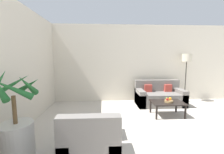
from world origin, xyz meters
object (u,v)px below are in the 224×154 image
Objects in this scene: apple_red at (167,99)px; armchair at (92,146)px; orange_fruit at (170,99)px; fruit_bowl at (169,101)px; sofa_loveseat at (159,97)px; potted_palm at (16,130)px; apple_green at (167,98)px; ottoman at (98,127)px; floor_lamp at (187,61)px; coffee_table at (167,104)px.

armchair is at bearing -137.63° from apple_red.
armchair reaches higher than orange_fruit.
fruit_bowl is at bearing -147.50° from orange_fruit.
sofa_loveseat is 3.36m from armchair.
apple_red is at bearing 26.06° from potted_palm.
potted_palm is at bearing -152.90° from apple_green.
potted_palm is 1.39m from ottoman.
apple_green is (-1.17, -1.19, -0.98)m from floor_lamp.
sofa_loveseat is at bearing 80.41° from apple_red.
potted_palm is at bearing -142.39° from sofa_loveseat.
apple_red is at bearing 42.37° from armchair.
coffee_table is 2.06m from ottoman.
apple_red is (-1.19, -1.27, -0.98)m from floor_lamp.
fruit_bowl is 0.26× the size of armchair.
apple_red is 0.92× the size of orange_fruit.
floor_lamp is 25.84× the size of apple_green.
apple_green is (-0.01, 0.03, 0.14)m from coffee_table.
armchair is at bearing -127.13° from sofa_loveseat.
fruit_bowl reaches higher than ottoman.
potted_palm is at bearing -146.89° from floor_lamp.
armchair is (-1.96, -1.75, -0.20)m from orange_fruit.
fruit_bowl is (0.02, -0.03, 0.08)m from coffee_table.
ottoman is at bearing 84.97° from armchair.
orange_fruit is at bearing -94.18° from sofa_loveseat.
coffee_table is (3.06, 1.53, -0.12)m from potted_palm.
ottoman is at bearing 24.76° from potted_palm.
floor_lamp reaches higher than sofa_loveseat.
armchair reaches higher than ottoman.
armchair is at bearing -138.30° from orange_fruit.
floor_lamp reaches higher than apple_red.
coffee_table is at bearing -98.53° from sofa_loveseat.
potted_palm is 0.92× the size of sofa_loveseat.
ottoman is at bearing -153.11° from orange_fruit.
potted_palm is 20.19× the size of apple_red.
ottoman is (-2.98, -2.18, -1.26)m from floor_lamp.
sofa_loveseat is 2.73m from ottoman.
floor_lamp is 1.94m from apple_green.
fruit_bowl is 3.36× the size of apple_green.
sofa_loveseat is 20.18× the size of orange_fruit.
potted_palm reaches higher than armchair.
floor_lamp reaches higher than coffee_table.
apple_green is (0.02, 0.08, -0.00)m from apple_red.
apple_red reaches higher than ottoman.
fruit_bowl is 3.17× the size of apple_red.
orange_fruit is at bearing 26.04° from apple_red.
floor_lamp is at bearing 36.18° from ottoman.
armchair is (-1.89, -1.75, -0.06)m from coffee_table.
coffee_table is 0.15m from apple_red.
potted_palm is 3.43m from fruit_bowl.
fruit_bowl reaches higher than coffee_table.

